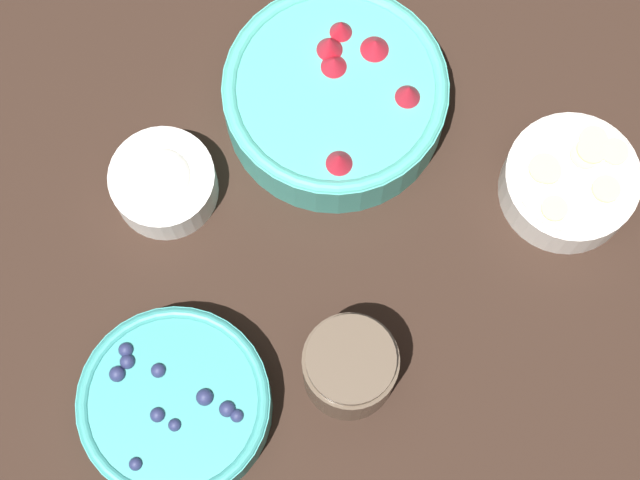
% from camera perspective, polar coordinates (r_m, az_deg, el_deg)
% --- Properties ---
extents(ground_plane, '(4.00, 4.00, 0.00)m').
position_cam_1_polar(ground_plane, '(1.06, 5.31, -2.76)').
color(ground_plane, black).
extents(bowl_strawberries, '(0.23, 0.23, 0.08)m').
position_cam_1_polar(bowl_strawberries, '(1.08, 0.85, 7.73)').
color(bowl_strawberries, '#47AD9E').
rests_on(bowl_strawberries, ground_plane).
extents(bowl_blueberries, '(0.18, 0.18, 0.06)m').
position_cam_1_polar(bowl_blueberries, '(1.01, -7.73, -8.68)').
color(bowl_blueberries, teal).
rests_on(bowl_blueberries, ground_plane).
extents(bowl_bananas, '(0.13, 0.13, 0.05)m').
position_cam_1_polar(bowl_bananas, '(1.08, 13.18, 3.06)').
color(bowl_bananas, silver).
rests_on(bowl_bananas, ground_plane).
extents(bowl_cream, '(0.10, 0.10, 0.06)m').
position_cam_1_polar(bowl_cream, '(1.07, -8.36, 3.11)').
color(bowl_cream, white).
rests_on(bowl_cream, ground_plane).
extents(jar_chocolate, '(0.09, 0.09, 0.09)m').
position_cam_1_polar(jar_chocolate, '(1.00, 1.59, -6.84)').
color(jar_chocolate, brown).
rests_on(jar_chocolate, ground_plane).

